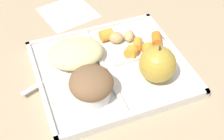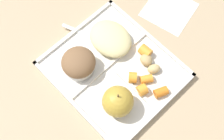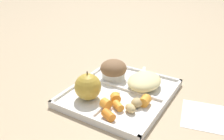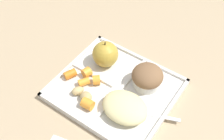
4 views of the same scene
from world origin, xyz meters
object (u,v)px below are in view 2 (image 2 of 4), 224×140
object	(u,v)px
plastic_fork	(90,36)
lunch_tray	(114,70)
green_apple	(118,101)
bran_muffin	(79,63)

from	to	relation	value
plastic_fork	lunch_tray	bearing A→B (deg)	169.77
green_apple	plastic_fork	distance (m)	0.21
lunch_tray	plastic_fork	distance (m)	0.12
bran_muffin	plastic_fork	xyz separation A→B (m)	(0.05, -0.08, -0.03)
green_apple	lunch_tray	bearing A→B (deg)	-38.58
lunch_tray	bran_muffin	world-z (taller)	bran_muffin
lunch_tray	green_apple	size ratio (longest dim) A/B	3.69
green_apple	plastic_fork	world-z (taller)	green_apple
green_apple	bran_muffin	bearing A→B (deg)	0.00
lunch_tray	green_apple	bearing A→B (deg)	141.42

